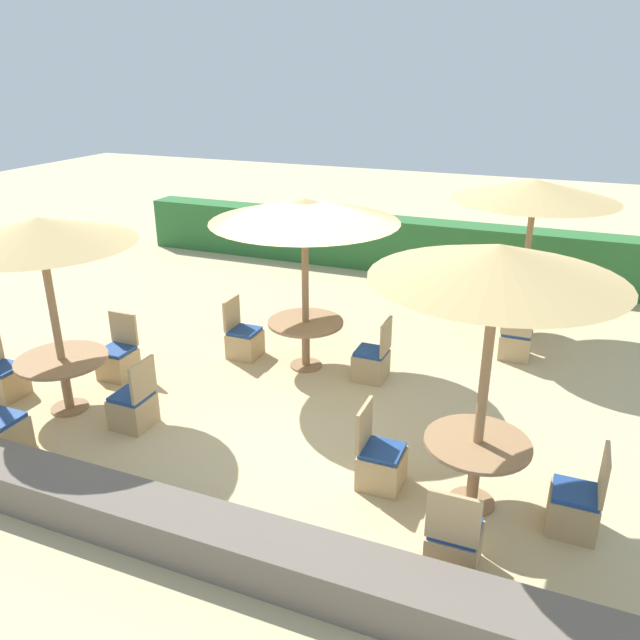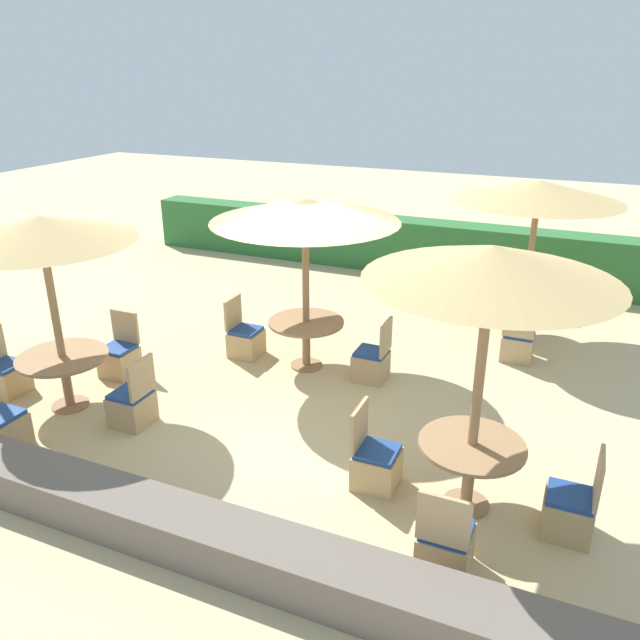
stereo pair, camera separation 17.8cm
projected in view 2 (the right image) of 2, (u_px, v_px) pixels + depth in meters
ground_plane at (303, 395)px, 8.60m from camera, size 40.00×40.00×0.00m
hedge_row at (419, 247)px, 13.54m from camera, size 13.00×0.70×1.15m
stone_border at (163, 524)px, 5.86m from camera, size 10.00×0.56×0.44m
parasol_front_left at (40, 230)px, 7.44m from camera, size 2.27×2.27×2.58m
round_table_front_left at (64, 366)px, 8.12m from camera, size 1.16×1.16×0.74m
patio_chair_front_left_east at (133, 405)px, 7.83m from camera, size 0.46×0.46×0.93m
patio_chair_front_left_north at (120, 358)px, 9.11m from camera, size 0.46×0.46×0.93m
patio_chair_front_left_west at (6, 376)px, 8.58m from camera, size 0.46×0.46×0.93m
patio_chair_front_left_south at (1, 428)px, 7.33m from camera, size 0.46×0.46×0.93m
parasol_center at (305, 211)px, 8.56m from camera, size 2.66×2.66×2.55m
round_table_center at (306, 330)px, 9.23m from camera, size 1.12×1.12×0.74m
patio_chair_center_east at (372, 362)px, 8.96m from camera, size 0.46×0.46×0.93m
patio_chair_center_west at (245, 340)px, 9.71m from camera, size 0.46×0.46×0.93m
parasol_front_right at (492, 265)px, 5.48m from camera, size 2.31×2.31×2.77m
round_table_front_right at (471, 457)px, 6.23m from camera, size 1.06×1.06×0.75m
patio_chair_front_right_west at (375, 464)px, 6.68m from camera, size 0.46×0.46×0.93m
patio_chair_front_right_south at (445, 546)px, 5.53m from camera, size 0.46×0.46×0.93m
patio_chair_front_right_east at (570, 511)px, 5.98m from camera, size 0.46×0.46×0.93m
parasol_back_right at (539, 191)px, 9.64m from camera, size 2.58×2.58×2.59m
round_table_back_right at (524, 303)px, 10.33m from camera, size 1.01×1.01×0.75m
patio_chair_back_right_north at (527, 303)px, 11.24m from camera, size 0.46×0.46×0.93m
patio_chair_back_right_south at (518, 344)px, 9.56m from camera, size 0.46×0.46×0.93m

